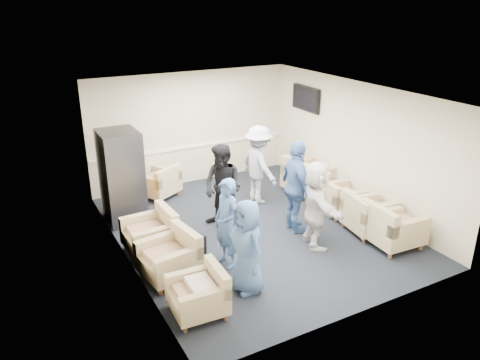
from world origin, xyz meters
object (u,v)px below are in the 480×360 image
armchair_right_midnear (367,216)px  person_mid_right (296,187)px  armchair_right_midfar (338,199)px  person_front_right (316,204)px  armchair_left_mid (172,258)px  person_back_right (259,165)px  armchair_left_near (201,295)px  person_front_left (247,247)px  vending_machine (122,176)px  armchair_corner (160,184)px  person_back_left (223,188)px  armchair_left_far (153,234)px  armchair_right_far (306,179)px  person_mid_left (227,223)px  armchair_right_near (391,228)px

armchair_right_midnear → person_mid_right: (-1.18, 0.73, 0.57)m
armchair_right_midfar → person_front_right: bearing=129.7°
armchair_left_mid → person_back_right: size_ratio=0.55×
armchair_left_near → person_front_left: size_ratio=0.52×
vending_machine → person_mid_right: bearing=-36.8°
person_front_right → armchair_left_near: bearing=125.5°
armchair_left_near → armchair_right_midnear: bearing=104.3°
armchair_corner → person_front_right: (1.76, -3.49, 0.50)m
armchair_left_mid → armchair_right_midfar: armchair_left_mid is taller
armchair_left_mid → person_mid_right: (2.69, 0.40, 0.58)m
armchair_right_midfar → person_back_left: person_back_left is taller
armchair_corner → person_back_right: bearing=115.5°
armchair_left_far → vending_machine: 1.66m
armchair_left_near → armchair_right_far: 4.90m
armchair_corner → person_back_left: (0.59, -2.07, 0.54)m
armchair_right_midfar → person_back_right: size_ratio=0.50×
person_mid_left → person_back_right: size_ratio=0.89×
person_back_right → person_mid_right: bearing=172.8°
armchair_right_near → person_back_right: (-1.11, 2.88, 0.52)m
armchair_left_mid → vending_machine: size_ratio=0.51×
armchair_right_far → vending_machine: size_ratio=0.55×
armchair_right_midnear → person_back_left: size_ratio=0.56×
armchair_corner → person_front_left: bearing=60.2°
person_mid_right → armchair_left_mid: bearing=108.2°
armchair_right_midnear → armchair_left_near: bearing=108.9°
person_mid_right → armchair_corner: bearing=41.7°
armchair_left_near → armchair_corner: 4.43m
person_mid_right → person_front_right: (-0.01, -0.65, -0.10)m
armchair_left_mid → armchair_right_midnear: 3.89m
armchair_left_near → person_mid_left: (0.93, 1.00, 0.48)m
armchair_right_far → vending_machine: bearing=74.8°
armchair_right_midnear → armchair_right_midfar: bearing=3.5°
armchair_right_midnear → person_back_right: 2.58m
vending_machine → person_front_left: size_ratio=1.24×
armchair_left_far → armchair_right_midnear: armchair_right_midnear is taller
person_mid_left → person_front_right: bearing=74.9°
person_front_left → person_front_right: (1.79, 0.65, 0.06)m
armchair_left_near → armchair_left_far: (-0.04, 2.03, 0.04)m
armchair_left_mid → armchair_left_near: bearing=-7.0°
armchair_left_mid → person_front_left: 1.34m
armchair_left_near → armchair_right_near: (3.85, 0.16, 0.06)m
armchair_right_midfar → person_mid_left: (-2.98, -0.70, 0.46)m
armchair_right_midnear → armchair_right_near: bearing=-171.3°
vending_machine → person_front_left: vending_machine is taller
armchair_right_midnear → armchair_corner: bearing=47.2°
person_mid_right → armchair_right_midfar: bearing=-70.6°
armchair_left_near → person_front_right: bearing=110.7°
armchair_right_near → armchair_left_near: bearing=95.7°
armchair_right_near → armchair_right_far: 2.74m
armchair_left_mid → person_front_right: bearing=76.1°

